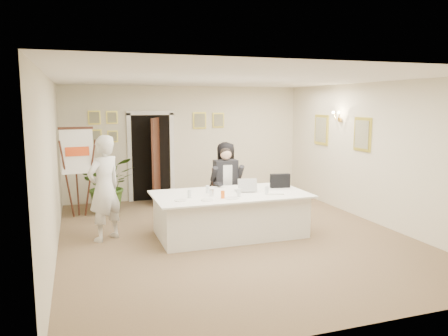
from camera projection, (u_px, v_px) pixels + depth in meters
floor at (233, 236)px, 7.94m from camera, size 7.00×7.00×0.00m
ceiling at (234, 79)px, 7.52m from camera, size 6.00×7.00×0.02m
wall_back at (186, 143)px, 11.01m from camera, size 6.00×0.10×2.80m
wall_front at (350, 201)px, 4.45m from camera, size 6.00×0.10×2.80m
wall_left at (52, 167)px, 6.78m from camera, size 0.10×7.00×2.80m
wall_right at (375, 153)px, 8.68m from camera, size 0.10×7.00×2.80m
doorway at (153, 159)px, 10.61m from camera, size 1.14×0.86×2.20m
pictures_back_wall at (154, 125)px, 10.66m from camera, size 3.40×0.06×0.80m
pictures_right_wall at (340, 132)px, 9.74m from camera, size 0.06×2.20×0.80m
wall_sconce at (338, 116)px, 9.67m from camera, size 0.20×0.30×0.24m
conference_table at (230, 214)px, 7.94m from camera, size 2.76×1.47×0.78m
seated_man at (226, 184)px, 8.93m from camera, size 0.69×0.73×1.50m
flip_chart at (78, 177)px, 9.09m from camera, size 0.66×0.44×1.87m
standing_man at (104, 188)px, 7.57m from camera, size 0.80×0.76×1.85m
standing_woman at (226, 176)px, 9.73m from camera, size 0.81×0.59×1.54m
potted_palm at (109, 184)px, 9.55m from camera, size 1.12×0.97×1.24m
laptop at (245, 184)px, 8.05m from camera, size 0.41×0.43×0.28m
laptop_bag at (280, 181)px, 8.39m from camera, size 0.39×0.18×0.27m
paper_stack at (275, 193)px, 7.82m from camera, size 0.34×0.28×0.03m
plate_left at (181, 200)px, 7.27m from camera, size 0.24×0.24×0.01m
plate_mid at (207, 200)px, 7.30m from camera, size 0.22×0.22×0.01m
plate_near at (232, 198)px, 7.44m from camera, size 0.25×0.25×0.01m
glass_a at (189, 194)px, 7.49m from camera, size 0.07×0.07×0.14m
glass_b at (239, 193)px, 7.59m from camera, size 0.08×0.08×0.14m
glass_c at (267, 190)px, 7.78m from camera, size 0.07×0.07×0.14m
glass_d at (208, 189)px, 7.89m from camera, size 0.08×0.08×0.14m
oj_glass at (223, 195)px, 7.46m from camera, size 0.07×0.07×0.13m
steel_jug at (212, 193)px, 7.65m from camera, size 0.09×0.09×0.11m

